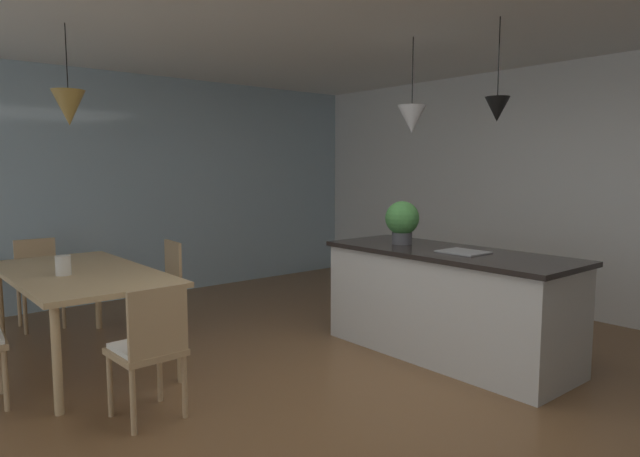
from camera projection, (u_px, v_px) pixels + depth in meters
name	position (u px, v px, depth m)	size (l,w,h in m)	color
ground_plane	(373.00, 404.00, 3.79)	(10.00, 8.40, 0.04)	brown
wall_back_kitchen	(598.00, 191.00, 5.72)	(10.00, 0.12, 2.70)	white
window_wall_left_glazing	(136.00, 187.00, 6.74)	(0.06, 8.40, 2.70)	#9EB7C6
dining_table	(80.00, 279.00, 4.48)	(1.98, 1.01, 0.76)	tan
chair_far_left	(161.00, 283.00, 5.40)	(0.43, 0.43, 0.87)	tan
chair_window_end	(39.00, 280.00, 5.54)	(0.42, 0.42, 0.87)	tan
chair_kitchen_end	(149.00, 347.00, 3.46)	(0.42, 0.42, 0.87)	tan
kitchen_island	(447.00, 302.00, 4.68)	(2.16, 0.83, 0.91)	silver
pendant_over_table	(69.00, 108.00, 4.36)	(0.26, 0.26, 0.78)	black
pendant_over_island_main	(412.00, 119.00, 4.83)	(0.25, 0.25, 0.81)	black
pendant_over_island_aux	(497.00, 109.00, 4.19)	(0.19, 0.19, 0.77)	black
potted_plant_on_island	(402.00, 220.00, 5.00)	(0.31, 0.31, 0.39)	#4C4C51
vase_on_dining_table	(63.00, 265.00, 4.29)	(0.11, 0.11, 0.15)	silver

